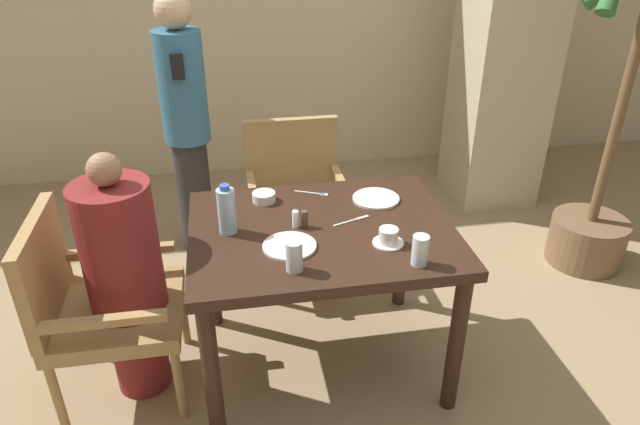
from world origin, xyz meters
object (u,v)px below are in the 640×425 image
chair_left_side (95,301)px  diner_in_left_chair (125,277)px  potted_palm (608,160)px  glass_tall_mid (420,250)px  standing_host (186,122)px  plate_main_left (290,246)px  water_bottle (227,210)px  plate_main_right (376,199)px  chair_far_side (296,194)px  glass_tall_near (294,256)px  teacup_with_saucer (388,237)px  bowl_small (264,197)px

chair_left_side → diner_in_left_chair: bearing=0.0°
potted_palm → glass_tall_mid: (-1.46, -0.93, 0.13)m
standing_host → plate_main_left: bearing=-71.4°
diner_in_left_chair → water_bottle: diner_in_left_chair is taller
potted_palm → standing_host: bearing=166.2°
plate_main_right → chair_far_side: bearing=114.8°
chair_left_side → standing_host: bearing=71.7°
chair_far_side → plate_main_left: bearing=-99.0°
glass_tall_near → chair_left_side: bearing=160.1°
chair_far_side → plate_main_left: size_ratio=4.03×
standing_host → diner_in_left_chair: bearing=-101.8°
chair_left_side → glass_tall_mid: (1.31, -0.34, 0.33)m
diner_in_left_chair → glass_tall_mid: size_ratio=9.35×
plate_main_left → glass_tall_near: 0.17m
chair_left_side → potted_palm: size_ratio=0.44×
standing_host → potted_palm: bearing=-13.8°
standing_host → teacup_with_saucer: size_ratio=12.27×
chair_far_side → glass_tall_mid: size_ratio=7.16×
diner_in_left_chair → potted_palm: (2.62, 0.59, 0.09)m
chair_far_side → standing_host: bearing=152.1°
diner_in_left_chair → water_bottle: bearing=4.4°
diner_in_left_chair → glass_tall_near: (0.68, -0.30, 0.22)m
water_bottle → diner_in_left_chair: bearing=-175.6°
chair_left_side → plate_main_left: bearing=-9.3°
standing_host → glass_tall_near: 1.54m
chair_left_side → diner_in_left_chair: (0.14, 0.00, 0.11)m
standing_host → chair_left_side: bearing=-108.3°
water_bottle → bowl_small: bearing=55.7°
plate_main_right → bowl_small: (-0.52, 0.08, 0.02)m
potted_palm → glass_tall_near: size_ratio=16.35×
chair_left_side → glass_tall_near: chair_left_side is taller
standing_host → plate_main_right: bearing=-47.1°
bowl_small → chair_left_side: bearing=-159.2°
diner_in_left_chair → glass_tall_mid: (1.17, -0.34, 0.22)m
chair_left_side → water_bottle: (0.59, 0.03, 0.37)m
bowl_small → water_bottle: 0.32m
plate_main_right → water_bottle: size_ratio=1.00×
chair_left_side → plate_main_right: 1.33m
plate_main_left → standing_host: bearing=108.6°
bowl_small → water_bottle: water_bottle is taller
plate_main_right → chair_left_side: bearing=-170.6°
glass_tall_mid → plate_main_right: bearing=92.6°
potted_palm → teacup_with_saucer: size_ratio=15.72×
diner_in_left_chair → teacup_with_saucer: diner_in_left_chair is taller
plate_main_left → potted_palm: bearing=20.6°
diner_in_left_chair → bowl_small: bearing=25.1°
plate_main_right → potted_palm: bearing=14.4°
standing_host → water_bottle: standing_host is taller
teacup_with_saucer → glass_tall_near: size_ratio=1.04×
chair_far_side → potted_palm: bearing=-8.5°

